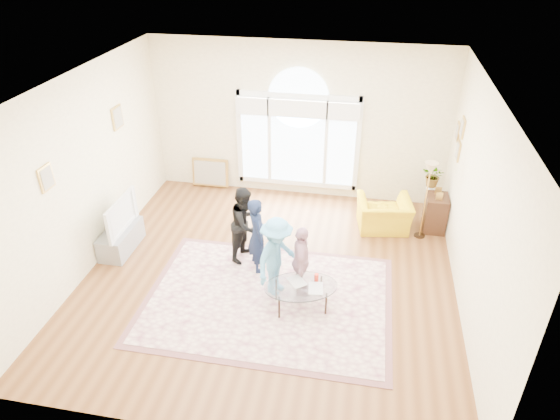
% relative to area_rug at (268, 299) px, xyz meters
% --- Properties ---
extents(ground, '(6.00, 6.00, 0.00)m').
position_rel_area_rug_xyz_m(ground, '(-0.10, 0.58, -0.01)').
color(ground, brown).
rests_on(ground, ground).
extents(room_shell, '(6.00, 6.00, 6.00)m').
position_rel_area_rug_xyz_m(room_shell, '(-0.09, 3.41, 1.56)').
color(room_shell, '#FFF4C5').
rests_on(room_shell, ground).
extents(area_rug, '(3.60, 2.60, 0.02)m').
position_rel_area_rug_xyz_m(area_rug, '(0.00, 0.00, 0.00)').
color(area_rug, beige).
rests_on(area_rug, ground).
extents(rug_border, '(3.80, 2.80, 0.01)m').
position_rel_area_rug_xyz_m(rug_border, '(0.00, -0.00, -0.00)').
color(rug_border, brown).
rests_on(rug_border, ground).
extents(tv_console, '(0.45, 1.00, 0.42)m').
position_rel_area_rug_xyz_m(tv_console, '(-2.85, 0.88, 0.20)').
color(tv_console, gray).
rests_on(tv_console, ground).
extents(television, '(0.17, 1.05, 0.61)m').
position_rel_area_rug_xyz_m(television, '(-2.85, 0.88, 0.71)').
color(television, black).
rests_on(television, tv_console).
extents(coffee_table, '(1.26, 0.99, 0.54)m').
position_rel_area_rug_xyz_m(coffee_table, '(0.52, -0.09, 0.39)').
color(coffee_table, silver).
rests_on(coffee_table, ground).
extents(armchair, '(1.08, 0.98, 0.62)m').
position_rel_area_rug_xyz_m(armchair, '(1.73, 2.42, 0.30)').
color(armchair, yellow).
rests_on(armchair, ground).
extents(side_cabinet, '(0.40, 0.50, 0.70)m').
position_rel_area_rug_xyz_m(side_cabinet, '(2.68, 2.59, 0.34)').
color(side_cabinet, black).
rests_on(side_cabinet, ground).
extents(floor_lamp, '(0.31, 0.31, 1.51)m').
position_rel_area_rug_xyz_m(floor_lamp, '(2.42, 2.28, 1.27)').
color(floor_lamp, black).
rests_on(floor_lamp, ground).
extents(plant_pedestal, '(0.20, 0.20, 0.70)m').
position_rel_area_rug_xyz_m(plant_pedestal, '(2.60, 3.00, 0.34)').
color(plant_pedestal, white).
rests_on(plant_pedestal, ground).
extents(potted_plant, '(0.51, 0.48, 0.45)m').
position_rel_area_rug_xyz_m(potted_plant, '(2.60, 3.00, 0.91)').
color(potted_plant, '#33722D').
rests_on(potted_plant, plant_pedestal).
extents(leaning_picture, '(0.80, 0.14, 0.62)m').
position_rel_area_rug_xyz_m(leaning_picture, '(-2.00, 3.48, -0.01)').
color(leaning_picture, tan).
rests_on(leaning_picture, ground).
extents(child_navy, '(0.48, 0.57, 1.32)m').
position_rel_area_rug_xyz_m(child_navy, '(-0.32, 0.76, 0.67)').
color(child_navy, '#121B35').
rests_on(child_navy, area_rug).
extents(child_black, '(0.67, 0.77, 1.34)m').
position_rel_area_rug_xyz_m(child_black, '(-0.59, 1.05, 0.68)').
color(child_black, black).
rests_on(child_black, area_rug).
extents(child_pink, '(0.39, 0.74, 1.20)m').
position_rel_area_rug_xyz_m(child_pink, '(0.47, 0.25, 0.61)').
color(child_pink, '#CD95AB').
rests_on(child_pink, area_rug).
extents(child_blue, '(0.80, 0.99, 1.34)m').
position_rel_area_rug_xyz_m(child_blue, '(0.10, 0.20, 0.68)').
color(child_blue, '#529DCA').
rests_on(child_blue, area_rug).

